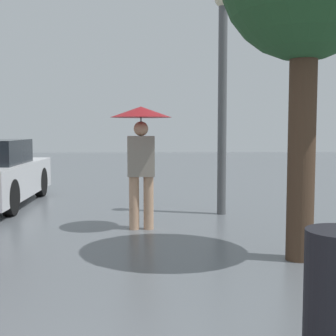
{
  "coord_description": "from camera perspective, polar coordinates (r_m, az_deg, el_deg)",
  "views": [
    {
      "loc": [
        0.05,
        -1.16,
        1.54
      ],
      "look_at": [
        0.41,
        5.98,
        0.95
      ],
      "focal_mm": 50.0,
      "sensor_mm": 36.0,
      "label": 1
    }
  ],
  "objects": [
    {
      "name": "pedestrian",
      "position": [
        7.14,
        -3.31,
        3.75
      ],
      "size": [
        0.94,
        0.94,
        1.89
      ],
      "color": "tan",
      "rests_on": "ground_plane"
    },
    {
      "name": "street_lamp",
      "position": [
        8.52,
        6.66,
        10.15
      ],
      "size": [
        0.31,
        0.31,
        3.99
      ],
      "color": "#515456",
      "rests_on": "ground_plane"
    }
  ]
}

